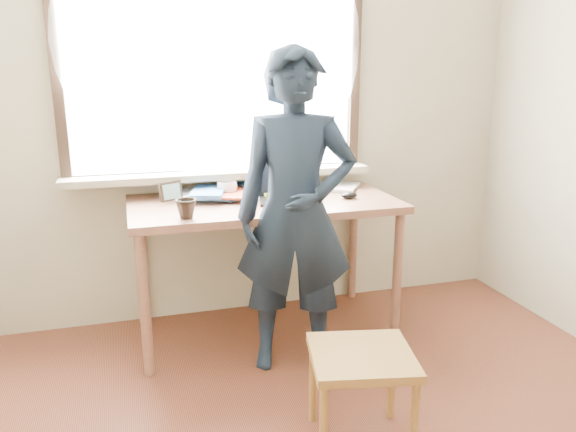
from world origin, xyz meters
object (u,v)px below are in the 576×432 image
object	(u,v)px
laptop	(288,191)
mug_white	(227,189)
mug_dark	(186,209)
person	(296,214)
work_chair	(361,367)
desk	(264,214)

from	to	relation	value
laptop	mug_white	distance (m)	0.37
mug_dark	person	bearing A→B (deg)	-15.22
mug_white	work_chair	xyz separation A→B (m)	(0.31, -1.30, -0.50)
work_chair	mug_white	bearing A→B (deg)	103.40
work_chair	person	xyz separation A→B (m)	(-0.06, 0.73, 0.47)
mug_dark	person	xyz separation A→B (m)	(0.54, -0.15, -0.03)
work_chair	person	distance (m)	0.88
laptop	work_chair	xyz separation A→B (m)	(-0.01, -1.12, -0.51)
desk	mug_white	bearing A→B (deg)	140.60
laptop	mug_dark	bearing A→B (deg)	-158.75
laptop	work_chair	size ratio (longest dim) A/B	0.76
desk	laptop	size ratio (longest dim) A/B	4.10
desk	mug_white	world-z (taller)	mug_white
laptop	person	xyz separation A→B (m)	(-0.07, -0.38, -0.03)
laptop	person	distance (m)	0.39
mug_white	person	distance (m)	0.62
desk	person	xyz separation A→B (m)	(0.06, -0.41, 0.10)
laptop	mug_dark	distance (m)	0.65
mug_white	mug_dark	world-z (taller)	mug_dark
desk	mug_dark	xyz separation A→B (m)	(-0.47, -0.27, 0.13)
mug_dark	person	world-z (taller)	person
mug_white	person	world-z (taller)	person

